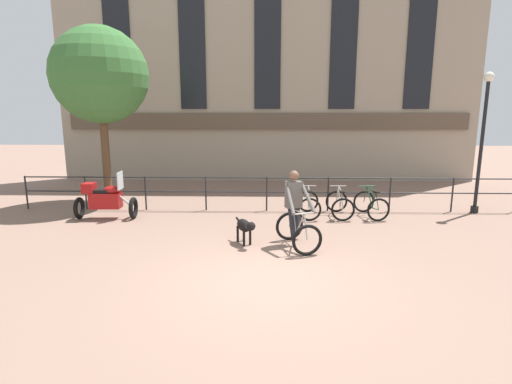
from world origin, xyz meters
The scene contains 11 objects.
ground_plane centered at (0.00, 0.00, 0.00)m, with size 60.00×60.00×0.00m, color #846656.
canal_railing centered at (0.00, 5.20, 0.71)m, with size 15.05×0.05×1.05m.
building_facade centered at (0.00, 10.99, 5.75)m, with size 18.00×0.72×11.55m.
cyclist_with_bike centered at (0.66, 1.93, 0.76)m, with size 0.99×1.32×1.70m.
dog centered at (-0.49, 1.98, 0.42)m, with size 0.53×0.87×0.61m.
parked_motorcycle centered at (-4.58, 4.12, 0.56)m, with size 1.68×0.68×1.35m.
parked_bicycle_near_lamp centered at (1.22, 4.54, 0.36)m, with size 0.71×1.14×0.86m.
parked_bicycle_mid_left centered at (2.12, 4.54, 0.36)m, with size 0.66×1.11×0.86m.
parked_bicycle_mid_right centered at (3.02, 4.54, 0.36)m, with size 0.82×1.20×0.86m.
street_lamp centered at (6.28, 5.11, 2.31)m, with size 0.28×0.28×4.11m.
tree_canalside_left centered at (-5.32, 6.21, 4.11)m, with size 3.04×3.04×5.65m.
Camera 1 is at (0.01, -6.78, 2.98)m, focal length 28.00 mm.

